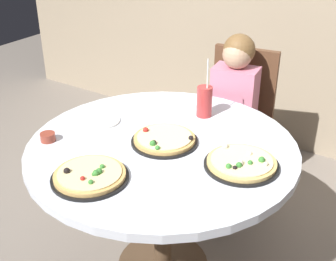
# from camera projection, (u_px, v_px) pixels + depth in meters

# --- Properties ---
(dining_table) EXTENTS (1.25, 1.25, 0.75)m
(dining_table) POSITION_uv_depth(u_px,v_px,m) (162.00, 161.00, 2.12)
(dining_table) COLOR silver
(dining_table) RESTS_ON ground_plane
(chair_wooden) EXTENTS (0.45, 0.45, 0.95)m
(chair_wooden) POSITION_uv_depth(u_px,v_px,m) (238.00, 116.00, 2.84)
(chair_wooden) COLOR brown
(chair_wooden) RESTS_ON ground_plane
(diner_child) EXTENTS (0.30, 0.43, 1.08)m
(diner_child) POSITION_uv_depth(u_px,v_px,m) (228.00, 135.00, 2.71)
(diner_child) COLOR #3F4766
(diner_child) RESTS_ON ground_plane
(pizza_veggie) EXTENTS (0.32, 0.32, 0.05)m
(pizza_veggie) POSITION_uv_depth(u_px,v_px,m) (90.00, 176.00, 1.81)
(pizza_veggie) COLOR black
(pizza_veggie) RESTS_ON dining_table
(pizza_cheese) EXTENTS (0.31, 0.31, 0.05)m
(pizza_cheese) POSITION_uv_depth(u_px,v_px,m) (165.00, 140.00, 2.08)
(pizza_cheese) COLOR black
(pizza_cheese) RESTS_ON dining_table
(pizza_pepperoni) EXTENTS (0.32, 0.32, 0.05)m
(pizza_pepperoni) POSITION_uv_depth(u_px,v_px,m) (242.00, 163.00, 1.90)
(pizza_pepperoni) COLOR black
(pizza_pepperoni) RESTS_ON dining_table
(soda_cup) EXTENTS (0.08, 0.08, 0.31)m
(soda_cup) POSITION_uv_depth(u_px,v_px,m) (204.00, 101.00, 2.31)
(soda_cup) COLOR #B73333
(soda_cup) RESTS_ON dining_table
(sauce_bowl) EXTENTS (0.07, 0.07, 0.04)m
(sauce_bowl) POSITION_uv_depth(u_px,v_px,m) (48.00, 137.00, 2.09)
(sauce_bowl) COLOR brown
(sauce_bowl) RESTS_ON dining_table
(plate_small) EXTENTS (0.18, 0.18, 0.01)m
(plate_small) POSITION_uv_depth(u_px,v_px,m) (102.00, 121.00, 2.28)
(plate_small) COLOR white
(plate_small) RESTS_ON dining_table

